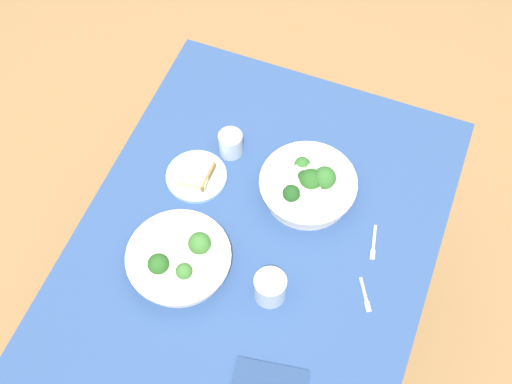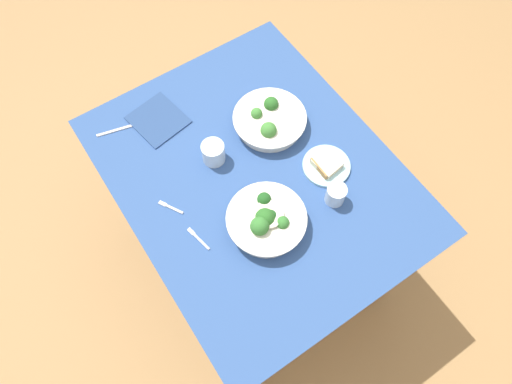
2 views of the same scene
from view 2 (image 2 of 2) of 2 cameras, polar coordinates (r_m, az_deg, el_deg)
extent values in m
plane|color=#9E7547|center=(2.33, -0.01, -6.54)|extent=(6.00, 6.00, 0.00)
cube|color=#2D4C84|center=(1.66, -0.02, 2.16)|extent=(1.16, 0.92, 0.01)
cube|color=brown|center=(1.67, -0.02, 1.91)|extent=(1.12, 0.89, 0.02)
cylinder|color=brown|center=(2.16, -15.06, 1.80)|extent=(0.07, 0.07, 0.71)
cylinder|color=brown|center=(1.85, -1.05, -20.21)|extent=(0.07, 0.07, 0.71)
cylinder|color=brown|center=(2.30, 0.78, 10.61)|extent=(0.07, 0.07, 0.71)
cylinder|color=brown|center=(2.01, 16.33, -8.10)|extent=(0.07, 0.07, 0.71)
cylinder|color=silver|center=(1.75, 1.65, 8.54)|extent=(0.24, 0.24, 0.04)
cylinder|color=silver|center=(1.73, 1.68, 9.04)|extent=(0.27, 0.27, 0.01)
sphere|color=#286023|center=(1.75, 1.86, 10.66)|extent=(0.05, 0.05, 0.05)
sphere|color=#3D7A33|center=(1.72, 0.06, 9.56)|extent=(0.04, 0.04, 0.04)
sphere|color=#3D7A33|center=(1.68, 1.54, 7.54)|extent=(0.06, 0.06, 0.06)
cylinder|color=silver|center=(1.55, 1.27, -3.64)|extent=(0.24, 0.24, 0.05)
cylinder|color=silver|center=(1.52, 1.29, -3.21)|extent=(0.27, 0.27, 0.01)
sphere|color=#33702D|center=(1.49, 0.45, -4.18)|extent=(0.06, 0.06, 0.06)
sphere|color=#1E511E|center=(1.54, 0.99, -0.88)|extent=(0.05, 0.05, 0.05)
sphere|color=#1E511E|center=(1.52, 1.77, -2.95)|extent=(0.04, 0.04, 0.04)
sphere|color=#286023|center=(1.51, 1.10, -3.20)|extent=(0.07, 0.07, 0.07)
sphere|color=#33702D|center=(1.51, 3.25, -3.75)|extent=(0.04, 0.04, 0.04)
cylinder|color=beige|center=(1.51, 1.51, -2.72)|extent=(0.10, 0.10, 0.01)
cylinder|color=#99C6D1|center=(1.68, 8.56, 3.17)|extent=(0.17, 0.17, 0.01)
cube|color=beige|center=(1.67, 8.64, 3.46)|extent=(0.10, 0.09, 0.02)
cube|color=#9E703D|center=(1.65, 7.62, 2.84)|extent=(0.09, 0.01, 0.02)
cylinder|color=silver|center=(1.66, -5.21, 4.81)|extent=(0.08, 0.08, 0.08)
cylinder|color=silver|center=(1.60, 9.68, -0.29)|extent=(0.07, 0.07, 0.08)
cube|color=#B7B7BC|center=(1.56, -6.65, -6.03)|extent=(0.07, 0.02, 0.00)
cube|color=#B7B7BC|center=(1.58, -7.90, -4.79)|extent=(0.03, 0.02, 0.00)
cube|color=#B7B7BC|center=(1.62, -9.90, -2.07)|extent=(0.06, 0.04, 0.00)
cube|color=#B7B7BC|center=(1.63, -11.30, -1.40)|extent=(0.03, 0.03, 0.00)
cube|color=#B7B7BC|center=(1.82, -15.58, 7.59)|extent=(0.06, 0.21, 0.00)
cube|color=navy|center=(1.81, -11.85, 8.61)|extent=(0.22, 0.21, 0.01)
camera|label=1|loc=(1.46, -59.94, 57.07)|focal=48.70mm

